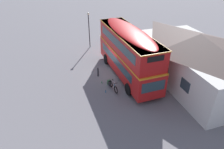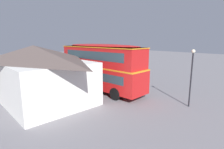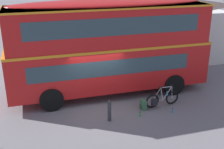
{
  "view_description": "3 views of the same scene",
  "coord_description": "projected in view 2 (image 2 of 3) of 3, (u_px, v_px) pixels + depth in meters",
  "views": [
    {
      "loc": [
        17.43,
        -5.02,
        10.58
      ],
      "look_at": [
        3.04,
        -1.0,
        1.67
      ],
      "focal_mm": 32.4,
      "sensor_mm": 36.0,
      "label": 1
    },
    {
      "loc": [
        -13.17,
        12.31,
        5.21
      ],
      "look_at": [
        1.52,
        -0.91,
        1.31
      ],
      "focal_mm": 28.49,
      "sensor_mm": 36.0,
      "label": 2
    },
    {
      "loc": [
        -1.93,
        -12.32,
        6.33
      ],
      "look_at": [
        0.87,
        0.58,
        1.23
      ],
      "focal_mm": 45.99,
      "sensor_mm": 36.0,
      "label": 3
    }
  ],
  "objects": [
    {
      "name": "touring_bicycle",
      "position": [
        104.0,
        81.0,
        21.34
      ],
      "size": [
        1.73,
        0.63,
        1.02
      ],
      "color": "black",
      "rests_on": "ground"
    },
    {
      "name": "water_bottle_blue_sports",
      "position": [
        107.0,
        81.0,
        22.07
      ],
      "size": [
        0.07,
        0.07,
        0.24
      ],
      "color": "#338CBF",
      "rests_on": "ground"
    },
    {
      "name": "backpack_on_ground",
      "position": [
        110.0,
        83.0,
        20.76
      ],
      "size": [
        0.31,
        0.34,
        0.5
      ],
      "color": "#386642",
      "rests_on": "ground"
    },
    {
      "name": "double_decker_bus",
      "position": [
        101.0,
        65.0,
        18.02
      ],
      "size": [
        10.14,
        3.23,
        4.79
      ],
      "color": "black",
      "rests_on": "ground"
    },
    {
      "name": "pub_building",
      "position": [
        35.0,
        71.0,
        16.23
      ],
      "size": [
        12.49,
        6.77,
        4.71
      ],
      "color": "silver",
      "rests_on": "ground"
    },
    {
      "name": "street_lamp",
      "position": [
        192.0,
        72.0,
        13.54
      ],
      "size": [
        0.28,
        0.28,
        4.5
      ],
      "color": "black",
      "rests_on": "ground"
    },
    {
      "name": "kerb_bollard",
      "position": [
        125.0,
        82.0,
        19.88
      ],
      "size": [
        0.16,
        0.16,
        0.97
      ],
      "color": "#333338",
      "rests_on": "ground"
    },
    {
      "name": "water_bottle_green_metal",
      "position": [
        116.0,
        84.0,
        20.94
      ],
      "size": [
        0.07,
        0.07,
        0.23
      ],
      "color": "green",
      "rests_on": "ground"
    },
    {
      "name": "ground_plane",
      "position": [
        115.0,
        90.0,
        18.69
      ],
      "size": [
        120.0,
        120.0,
        0.0
      ],
      "primitive_type": "plane",
      "color": "slate"
    }
  ]
}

